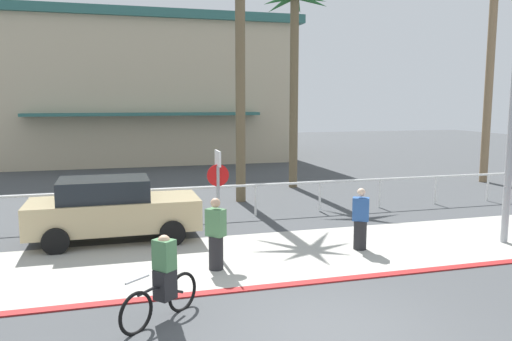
# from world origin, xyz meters

# --- Properties ---
(ground_plane) EXTENTS (80.00, 80.00, 0.00)m
(ground_plane) POSITION_xyz_m (0.00, 10.00, 0.00)
(ground_plane) COLOR #424447
(sidewalk_strip) EXTENTS (44.00, 4.00, 0.02)m
(sidewalk_strip) POSITION_xyz_m (0.00, 4.20, 0.01)
(sidewalk_strip) COLOR #ADAAA0
(sidewalk_strip) RESTS_ON ground
(curb_paint) EXTENTS (44.00, 0.24, 0.03)m
(curb_paint) POSITION_xyz_m (0.00, 2.20, 0.01)
(curb_paint) COLOR maroon
(curb_paint) RESTS_ON ground
(building_backdrop) EXTENTS (18.79, 11.31, 8.77)m
(building_backdrop) POSITION_xyz_m (-1.46, 26.95, 4.41)
(building_backdrop) COLOR #BCAD8E
(building_backdrop) RESTS_ON ground
(rail_fence) EXTENTS (24.90, 0.08, 1.04)m
(rail_fence) POSITION_xyz_m (0.00, 8.50, 0.84)
(rail_fence) COLOR white
(rail_fence) RESTS_ON ground
(stop_sign_bike_lane) EXTENTS (0.52, 0.56, 2.56)m
(stop_sign_bike_lane) POSITION_xyz_m (-0.94, 4.42, 1.68)
(stop_sign_bike_lane) COLOR gray
(stop_sign_bike_lane) RESTS_ON ground
(palm_tree_1) EXTENTS (2.96, 3.09, 8.69)m
(palm_tree_1) POSITION_xyz_m (1.24, 10.99, 6.42)
(palm_tree_1) COLOR brown
(palm_tree_1) RESTS_ON ground
(palm_tree_2) EXTENTS (2.91, 3.05, 8.21)m
(palm_tree_2) POSITION_xyz_m (4.20, 13.36, 5.87)
(palm_tree_2) COLOR brown
(palm_tree_2) RESTS_ON ground
(palm_tree_3) EXTENTS (3.26, 3.28, 10.11)m
(palm_tree_3) POSITION_xyz_m (13.15, 12.31, 7.56)
(palm_tree_3) COLOR #846B4C
(palm_tree_3) RESTS_ON ground
(car_tan_1) EXTENTS (4.40, 2.02, 1.69)m
(car_tan_1) POSITION_xyz_m (-3.35, 6.62, 0.87)
(car_tan_1) COLOR tan
(car_tan_1) RESTS_ON ground
(cyclist_black_0) EXTENTS (1.42, 1.23, 1.50)m
(cyclist_black_0) POSITION_xyz_m (-2.55, 1.26, 0.69)
(cyclist_black_0) COLOR black
(cyclist_black_0) RESTS_ON ground
(pedestrian_0) EXTENTS (0.46, 0.47, 1.62)m
(pedestrian_0) POSITION_xyz_m (-1.19, 3.53, 0.74)
(pedestrian_0) COLOR #232326
(pedestrian_0) RESTS_ON ground
(pedestrian_1) EXTENTS (0.48, 0.44, 1.57)m
(pedestrian_1) POSITION_xyz_m (2.59, 4.05, 0.72)
(pedestrian_1) COLOR #232326
(pedestrian_1) RESTS_ON ground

